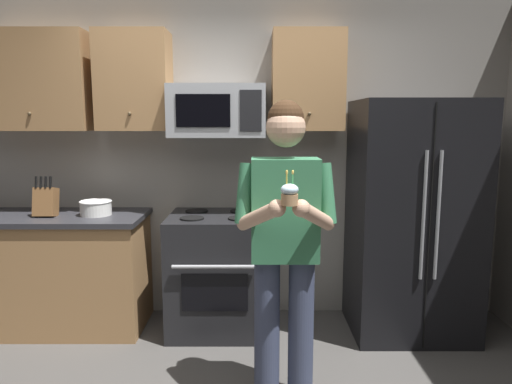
% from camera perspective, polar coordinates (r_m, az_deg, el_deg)
% --- Properties ---
extents(wall_back, '(4.40, 0.10, 2.60)m').
position_cam_1_polar(wall_back, '(3.98, -2.32, 3.65)').
color(wall_back, gray).
rests_on(wall_back, ground).
extents(oven_range, '(0.76, 0.70, 0.93)m').
position_cam_1_polar(oven_range, '(3.77, -4.77, -9.68)').
color(oven_range, black).
rests_on(oven_range, ground).
extents(microwave, '(0.74, 0.41, 0.40)m').
position_cam_1_polar(microwave, '(3.70, -4.87, 9.76)').
color(microwave, '#9EA0A5').
extents(refrigerator, '(0.90, 0.75, 1.80)m').
position_cam_1_polar(refrigerator, '(3.80, 18.27, -3.11)').
color(refrigerator, black).
rests_on(refrigerator, ground).
extents(cabinet_row_upper, '(2.78, 0.36, 0.76)m').
position_cam_1_polar(cabinet_row_upper, '(3.85, -13.63, 12.93)').
color(cabinet_row_upper, '#9E7247').
extents(counter_left, '(1.44, 0.66, 0.92)m').
position_cam_1_polar(counter_left, '(4.10, -23.38, -8.85)').
color(counter_left, '#9E7247').
rests_on(counter_left, ground).
extents(knife_block, '(0.16, 0.15, 0.32)m').
position_cam_1_polar(knife_block, '(3.94, -24.36, -1.07)').
color(knife_block, brown).
rests_on(knife_block, counter_left).
extents(bowl_large_white, '(0.25, 0.25, 0.11)m').
position_cam_1_polar(bowl_large_white, '(3.85, -19.06, -1.80)').
color(bowl_large_white, white).
rests_on(bowl_large_white, counter_left).
extents(person, '(0.60, 0.48, 1.76)m').
position_cam_1_polar(person, '(2.68, 3.36, -5.42)').
color(person, '#383F59').
rests_on(person, ground).
extents(cupcake, '(0.09, 0.09, 0.17)m').
position_cam_1_polar(cupcake, '(2.30, 3.93, -0.23)').
color(cupcake, '#A87F56').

